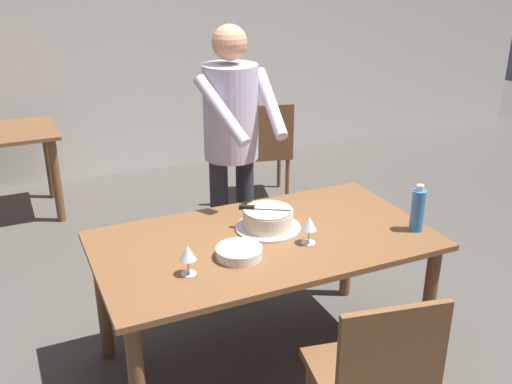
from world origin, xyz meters
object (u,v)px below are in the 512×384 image
at_px(plate_stack, 239,252).
at_px(main_dining_table, 264,256).
at_px(wine_glass_near, 188,254).
at_px(water_bottle, 418,210).
at_px(wine_glass_far, 309,224).
at_px(person_cutting_cake, 232,137).
at_px(background_chair_0, 265,147).
at_px(chair_near_side, 374,376).
at_px(cake_knife, 254,208).
at_px(cake_on_platter, 268,220).

bearing_deg(plate_stack, main_dining_table, 34.15).
xyz_separation_m(wine_glass_near, water_bottle, (1.21, -0.06, 0.01)).
bearing_deg(wine_glass_far, person_cutting_cake, 95.05).
bearing_deg(background_chair_0, wine_glass_far, -109.90).
bearing_deg(plate_stack, water_bottle, -6.53).
bearing_deg(person_cutting_cake, main_dining_table, -98.86).
bearing_deg(wine_glass_near, chair_near_side, -49.60).
distance_m(wine_glass_near, water_bottle, 1.21).
height_order(plate_stack, chair_near_side, chair_near_side).
bearing_deg(main_dining_table, cake_knife, 89.03).
bearing_deg(wine_glass_far, plate_stack, 178.54).
relative_size(cake_knife, wine_glass_far, 1.69).
relative_size(main_dining_table, plate_stack, 7.67).
distance_m(cake_knife, plate_stack, 0.33).
bearing_deg(cake_on_platter, main_dining_table, -125.31).
xyz_separation_m(water_bottle, person_cutting_cake, (-0.65, 0.91, 0.21)).
xyz_separation_m(plate_stack, wine_glass_near, (-0.27, -0.05, 0.08)).
bearing_deg(cake_knife, person_cutting_cake, 79.36).
relative_size(cake_knife, person_cutting_cake, 0.14).
relative_size(wine_glass_near, background_chair_0, 0.16).
bearing_deg(wine_glass_near, wine_glass_far, 3.82).
xyz_separation_m(wine_glass_far, person_cutting_cake, (-0.07, 0.81, 0.22)).
height_order(cake_on_platter, plate_stack, cake_on_platter).
relative_size(cake_on_platter, chair_near_side, 0.38).
distance_m(cake_on_platter, person_cutting_cake, 0.65).
distance_m(cake_knife, water_bottle, 0.84).
bearing_deg(water_bottle, person_cutting_cake, 125.44).
relative_size(person_cutting_cake, chair_near_side, 1.91).
relative_size(person_cutting_cake, background_chair_0, 1.91).
bearing_deg(person_cutting_cake, water_bottle, -54.56).
relative_size(cake_on_platter, cake_knife, 1.40).
distance_m(cake_knife, wine_glass_far, 0.32).
distance_m(main_dining_table, water_bottle, 0.82).
relative_size(main_dining_table, chair_near_side, 1.88).
relative_size(main_dining_table, person_cutting_cake, 0.98).
relative_size(water_bottle, chair_near_side, 0.28).
bearing_deg(wine_glass_near, main_dining_table, 21.62).
bearing_deg(wine_glass_near, cake_on_platter, 27.50).
height_order(person_cutting_cake, background_chair_0, person_cutting_cake).
bearing_deg(wine_glass_near, water_bottle, -2.67).
bearing_deg(background_chair_0, water_bottle, -95.32).
height_order(cake_knife, person_cutting_cake, person_cutting_cake).
bearing_deg(chair_near_side, person_cutting_cake, 89.92).
bearing_deg(cake_knife, water_bottle, -25.84).
xyz_separation_m(cake_on_platter, cake_knife, (-0.06, 0.04, 0.06)).
height_order(main_dining_table, background_chair_0, background_chair_0).
distance_m(plate_stack, wine_glass_far, 0.38).
bearing_deg(wine_glass_far, main_dining_table, 141.87).
relative_size(cake_on_platter, wine_glass_near, 2.36).
bearing_deg(main_dining_table, background_chair_0, 64.67).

